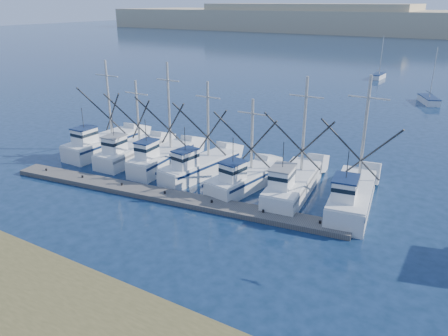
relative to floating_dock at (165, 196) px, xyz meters
The scene contains 5 objects.
ground 9.46m from the floating_dock, 42.69° to the right, with size 500.00×500.00×0.00m, color #0C2036.
floating_dock is the anchor object (origin of this frame).
trawler_fleet 5.16m from the floating_dock, 83.71° to the left, with size 28.25×9.23×9.53m.
sailboat_near 48.42m from the floating_dock, 74.79° to the left, with size 3.83×5.48×8.10m.
sailboat_far 65.29m from the floating_dock, 88.94° to the left, with size 1.86×4.82×8.10m.
Camera 1 is at (12.84, -17.51, 14.26)m, focal length 35.00 mm.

